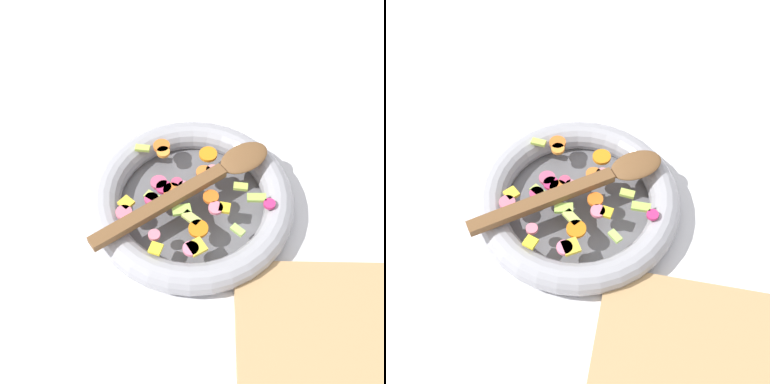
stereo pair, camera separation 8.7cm
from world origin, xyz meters
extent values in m
plane|color=silver|center=(0.00, 0.00, 0.00)|extent=(4.00, 4.00, 0.00)
cylinder|color=slate|center=(0.00, 0.00, 0.01)|extent=(0.29, 0.29, 0.01)
torus|color=#9E9EA5|center=(0.00, 0.00, 0.03)|extent=(0.34, 0.34, 0.05)
cylinder|color=orange|center=(0.05, -0.09, 0.05)|extent=(0.03, 0.03, 0.01)
cylinder|color=orange|center=(-0.09, -0.06, 0.05)|extent=(0.03, 0.03, 0.01)
cylinder|color=orange|center=(-0.01, 0.07, 0.05)|extent=(0.03, 0.03, 0.01)
cylinder|color=orange|center=(-0.03, 0.01, 0.05)|extent=(0.04, 0.04, 0.01)
cylinder|color=orange|center=(-0.02, -0.04, 0.05)|extent=(0.04, 0.04, 0.01)
cylinder|color=orange|center=(0.03, 0.00, 0.05)|extent=(0.04, 0.04, 0.01)
cylinder|color=orange|center=(0.05, -0.08, 0.05)|extent=(0.03, 0.03, 0.01)
cylinder|color=orange|center=(-0.03, -0.08, 0.05)|extent=(0.03, 0.03, 0.01)
cube|color=#ABDB57|center=(0.02, 0.04, 0.05)|extent=(0.03, 0.02, 0.01)
cube|color=#AEC64E|center=(-0.08, -0.01, 0.05)|extent=(0.02, 0.02, 0.01)
cube|color=#BECF60|center=(0.00, 0.05, 0.05)|extent=(0.03, 0.03, 0.01)
cube|color=#A7CD5E|center=(-0.07, 0.07, 0.05)|extent=(0.02, 0.02, 0.01)
cube|color=#BBD651|center=(0.09, -0.09, 0.05)|extent=(0.03, 0.01, 0.01)
cube|color=#ADC759|center=(0.06, 0.01, 0.05)|extent=(0.03, 0.03, 0.01)
cube|color=#83AC32|center=(0.00, -0.01, 0.05)|extent=(0.02, 0.03, 0.01)
cube|color=#A6D151|center=(-0.10, 0.01, 0.05)|extent=(0.03, 0.01, 0.01)
cylinder|color=#CD2D69|center=(0.05, -0.01, 0.05)|extent=(0.04, 0.04, 0.01)
cylinder|color=#CC446A|center=(0.03, -0.02, 0.05)|extent=(0.03, 0.03, 0.01)
cylinder|color=pink|center=(0.06, 0.08, 0.05)|extent=(0.03, 0.03, 0.01)
cylinder|color=#DE7C86|center=(-0.03, -0.04, 0.05)|extent=(0.03, 0.03, 0.01)
cylinder|color=#D82B6F|center=(-0.12, 0.02, 0.05)|extent=(0.03, 0.03, 0.01)
cylinder|color=pink|center=(0.00, 0.11, 0.05)|extent=(0.03, 0.03, 0.01)
cylinder|color=pink|center=(0.01, -0.01, 0.05)|extent=(0.03, 0.03, 0.01)
cylinder|color=#EA6B85|center=(0.11, 0.04, 0.05)|extent=(0.03, 0.03, 0.01)
cylinder|color=#DD3C71|center=(0.06, 0.02, 0.05)|extent=(0.03, 0.03, 0.01)
cylinder|color=pink|center=(-0.04, 0.03, 0.05)|extent=(0.03, 0.03, 0.01)
cylinder|color=#CF5378|center=(0.05, -0.02, 0.05)|extent=(0.04, 0.04, 0.01)
cube|color=yellow|center=(0.05, 0.11, 0.05)|extent=(0.02, 0.02, 0.01)
cube|color=yellow|center=(-0.05, 0.03, 0.05)|extent=(0.02, 0.02, 0.01)
cube|color=yellow|center=(0.10, 0.03, 0.05)|extent=(0.03, 0.03, 0.01)
cube|color=yellow|center=(-0.01, 0.10, 0.05)|extent=(0.03, 0.03, 0.01)
cube|color=brown|center=(0.05, 0.04, 0.06)|extent=(0.21, 0.16, 0.01)
ellipsoid|color=brown|center=(-0.09, -0.06, 0.06)|extent=(0.11, 0.10, 0.01)
cube|color=tan|center=(-0.19, 0.20, 0.01)|extent=(0.25, 0.19, 0.02)
camera|label=1|loc=(-0.01, 0.50, 0.76)|focal=50.00mm
camera|label=2|loc=(-0.10, 0.49, 0.76)|focal=50.00mm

